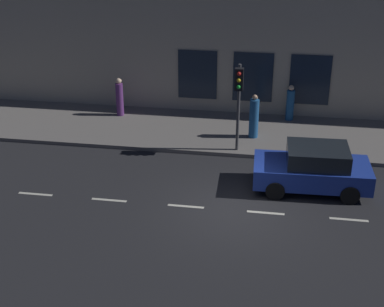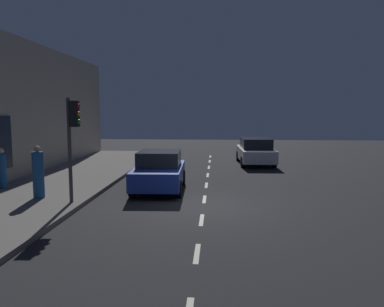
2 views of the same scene
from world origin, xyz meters
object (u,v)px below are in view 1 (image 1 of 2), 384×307
at_px(traffic_light, 239,91).
at_px(pedestrian_2, 254,118).
at_px(pedestrian_0, 290,104).
at_px(parked_car_0, 313,168).
at_px(pedestrian_1, 120,98).

bearing_deg(traffic_light, pedestrian_2, -20.24).
bearing_deg(pedestrian_0, parked_car_0, -90.17).
height_order(traffic_light, pedestrian_1, traffic_light).
distance_m(pedestrian_0, pedestrian_1, 7.60).
bearing_deg(pedestrian_2, traffic_light, 18.74).
xyz_separation_m(parked_car_0, pedestrian_2, (3.91, 2.24, 0.20)).
distance_m(traffic_light, parked_car_0, 4.12).
bearing_deg(parked_car_0, pedestrian_1, 54.86).
relative_size(traffic_light, parked_car_0, 0.87).
bearing_deg(parked_car_0, traffic_light, 47.44).
bearing_deg(pedestrian_1, parked_car_0, 11.44).
height_order(traffic_light, pedestrian_0, traffic_light).
bearing_deg(traffic_light, pedestrian_0, -28.64).
bearing_deg(parked_car_0, pedestrian_2, 27.94).
xyz_separation_m(pedestrian_0, pedestrian_1, (-0.64, 7.57, 0.08)).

